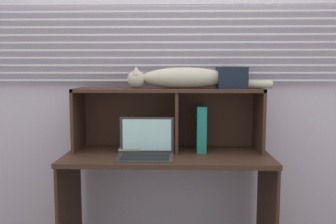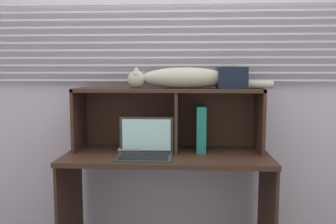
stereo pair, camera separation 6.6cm
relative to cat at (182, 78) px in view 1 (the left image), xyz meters
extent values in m
cube|color=#BBADC6|center=(-0.09, 0.21, 0.03)|extent=(4.40, 0.04, 2.50)
cube|color=silver|center=(-0.09, 0.16, -0.02)|extent=(2.72, 0.02, 0.01)
cube|color=silver|center=(-0.09, 0.16, 0.04)|extent=(2.72, 0.02, 0.01)
cube|color=silver|center=(-0.09, 0.16, 0.09)|extent=(2.72, 0.02, 0.01)
cube|color=silver|center=(-0.09, 0.16, 0.14)|extent=(2.72, 0.02, 0.01)
cube|color=silver|center=(-0.09, 0.16, 0.20)|extent=(2.72, 0.02, 0.01)
cube|color=silver|center=(-0.09, 0.16, 0.25)|extent=(2.72, 0.02, 0.01)
cube|color=silver|center=(-0.09, 0.16, 0.30)|extent=(2.72, 0.02, 0.01)
cube|color=silver|center=(-0.09, 0.16, 0.35)|extent=(2.72, 0.02, 0.01)
cube|color=silver|center=(-0.09, 0.16, 0.41)|extent=(2.72, 0.02, 0.01)
cube|color=silver|center=(-0.09, 0.16, 0.46)|extent=(2.72, 0.02, 0.01)
cube|color=silver|center=(-0.09, 0.16, 0.51)|extent=(2.72, 0.02, 0.01)
cube|color=#38221A|center=(-0.09, -0.11, -0.50)|extent=(1.31, 0.56, 0.03)
cube|color=#38221A|center=(-0.74, -0.11, -0.87)|extent=(0.02, 0.50, 0.71)
cube|color=#38221A|center=(0.55, -0.11, -0.87)|extent=(0.02, 0.50, 0.71)
cube|color=#38221A|center=(-0.09, 0.00, -0.08)|extent=(1.23, 0.31, 0.02)
cube|color=#38221A|center=(-0.70, 0.00, -0.27)|extent=(0.02, 0.31, 0.42)
cube|color=#38221A|center=(0.51, 0.00, -0.27)|extent=(0.02, 0.31, 0.42)
cube|color=#38221A|center=(-0.04, 0.00, -0.29)|extent=(0.02, 0.30, 0.39)
cube|color=#3F261D|center=(-0.09, 0.15, -0.27)|extent=(1.23, 0.01, 0.42)
ellipsoid|color=#B2AD9B|center=(0.02, 0.00, 0.00)|extent=(0.57, 0.15, 0.14)
sphere|color=#B2AD9B|center=(-0.30, 0.00, -0.01)|extent=(0.12, 0.12, 0.12)
cone|color=#B3A99D|center=(-0.30, -0.03, 0.05)|extent=(0.05, 0.05, 0.05)
cone|color=#B2AF9E|center=(-0.30, 0.03, 0.05)|extent=(0.05, 0.05, 0.05)
cylinder|color=#B2AD9B|center=(0.42, 0.00, -0.04)|extent=(0.34, 0.05, 0.05)
cube|color=#2E2E2E|center=(-0.23, -0.24, -0.48)|extent=(0.34, 0.24, 0.01)
cube|color=#2E2E2E|center=(-0.23, -0.13, -0.36)|extent=(0.34, 0.01, 0.23)
cube|color=#B2E0EA|center=(-0.23, -0.13, -0.36)|extent=(0.31, 0.00, 0.20)
cube|color=black|center=(-0.23, -0.25, -0.47)|extent=(0.29, 0.17, 0.00)
cube|color=#1B7069|center=(0.13, 0.00, -0.33)|extent=(0.06, 0.23, 0.30)
cube|color=#3C4A7D|center=(-0.34, 0.00, -0.47)|extent=(0.14, 0.25, 0.02)
cube|color=gray|center=(-0.34, -0.01, -0.46)|extent=(0.14, 0.25, 0.01)
cube|color=black|center=(0.33, 0.00, 0.00)|extent=(0.19, 0.18, 0.14)
camera|label=1|loc=(-0.03, -2.37, 0.04)|focal=38.12mm
camera|label=2|loc=(0.04, -2.36, 0.04)|focal=38.12mm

